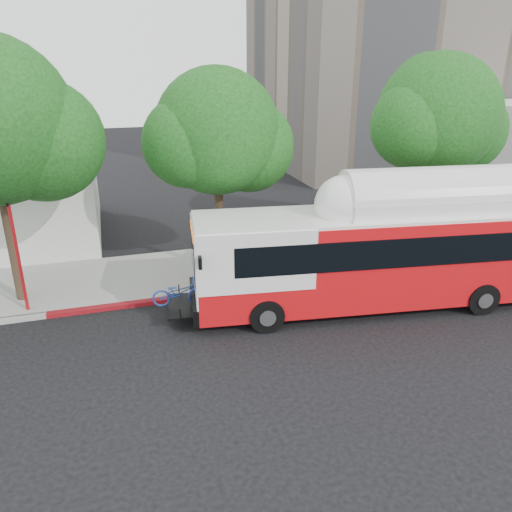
# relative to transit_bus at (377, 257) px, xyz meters

# --- Properties ---
(ground) EXTENTS (120.00, 120.00, 0.00)m
(ground) POSITION_rel_transit_bus_xyz_m (-3.92, -1.36, -1.97)
(ground) COLOR black
(ground) RESTS_ON ground
(sidewalk) EXTENTS (60.00, 5.00, 0.15)m
(sidewalk) POSITION_rel_transit_bus_xyz_m (-3.92, 5.14, -1.90)
(sidewalk) COLOR gray
(sidewalk) RESTS_ON ground
(curb_strip) EXTENTS (60.00, 0.30, 0.15)m
(curb_strip) POSITION_rel_transit_bus_xyz_m (-3.92, 2.54, -1.90)
(curb_strip) COLOR gray
(curb_strip) RESTS_ON ground
(red_curb_segment) EXTENTS (10.00, 0.32, 0.16)m
(red_curb_segment) POSITION_rel_transit_bus_xyz_m (-6.92, 2.54, -1.89)
(red_curb_segment) COLOR maroon
(red_curb_segment) RESTS_ON ground
(street_tree_left) EXTENTS (6.67, 5.80, 9.74)m
(street_tree_left) POSITION_rel_transit_bus_xyz_m (-12.45, 4.20, 4.63)
(street_tree_left) COLOR #2D2116
(street_tree_left) RESTS_ON ground
(street_tree_mid) EXTENTS (5.75, 5.00, 8.62)m
(street_tree_mid) POSITION_rel_transit_bus_xyz_m (-4.52, 4.70, 3.93)
(street_tree_mid) COLOR #2D2116
(street_tree_mid) RESTS_ON ground
(street_tree_right) EXTENTS (6.21, 5.40, 9.18)m
(street_tree_right) POSITION_rel_transit_bus_xyz_m (5.52, 4.50, 4.28)
(street_tree_right) COLOR #2D2116
(street_tree_right) RESTS_ON ground
(transit_bus) EXTENTS (14.48, 4.56, 4.22)m
(transit_bus) POSITION_rel_transit_bus_xyz_m (0.00, 0.00, 0.00)
(transit_bus) COLOR red
(transit_bus) RESTS_ON ground
(signal_pole) EXTENTS (0.13, 0.42, 4.40)m
(signal_pole) POSITION_rel_transit_bus_xyz_m (-12.60, 3.08, 0.29)
(signal_pole) COLOR #B21318
(signal_pole) RESTS_ON ground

